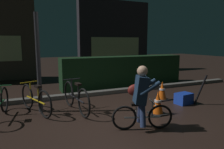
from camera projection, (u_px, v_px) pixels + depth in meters
ground_plane at (115, 119)px, 4.61m from camera, size 40.00×40.00×0.00m
sidewalk_curb at (86, 94)px, 6.59m from camera, size 12.00×0.24×0.12m
hedge_row at (124, 71)px, 8.05m from camera, size 4.80×0.70×1.15m
storefront_right at (114, 37)px, 12.11m from camera, size 4.22×0.54×3.99m
street_post at (39, 64)px, 4.94m from camera, size 0.10×0.10×2.36m
parked_bike_center_left at (36, 99)px, 4.97m from camera, size 0.60×1.51×0.73m
parked_bike_center_right at (76, 97)px, 5.10m from camera, size 0.46×1.66×0.77m
traffic_cone_near at (158, 103)px, 4.91m from camera, size 0.36×0.36×0.56m
traffic_cone_far at (162, 91)px, 6.13m from camera, size 0.36×0.36×0.55m
blue_crate at (184, 98)px, 5.75m from camera, size 0.48×0.38×0.30m
cyclist at (141, 98)px, 4.02m from camera, size 1.14×0.63×1.25m
closed_umbrella at (201, 90)px, 5.62m from camera, size 0.29×0.21×0.82m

